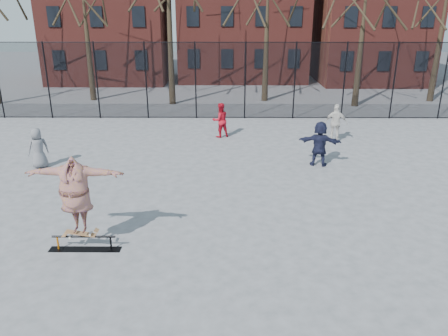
{
  "coord_description": "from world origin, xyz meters",
  "views": [
    {
      "loc": [
        0.25,
        -10.03,
        5.65
      ],
      "look_at": [
        0.17,
        1.5,
        1.38
      ],
      "focal_mm": 35.0,
      "sensor_mm": 36.0,
      "label": 1
    }
  ],
  "objects_px": {
    "skate_rail": "(85,244)",
    "bystander_red": "(220,120)",
    "skateboard": "(81,234)",
    "bystander_grey": "(38,148)",
    "bystander_navy": "(320,144)",
    "skater": "(76,197)",
    "bystander_white": "(336,123)"
  },
  "relations": [
    {
      "from": "skateboard",
      "to": "skater",
      "type": "height_order",
      "value": "skater"
    },
    {
      "from": "skateboard",
      "to": "skater",
      "type": "xyz_separation_m",
      "value": [
        0.0,
        0.0,
        1.0
      ]
    },
    {
      "from": "skate_rail",
      "to": "skateboard",
      "type": "bearing_deg",
      "value": -180.0
    },
    {
      "from": "bystander_red",
      "to": "bystander_navy",
      "type": "bearing_deg",
      "value": 110.54
    },
    {
      "from": "bystander_navy",
      "to": "bystander_white",
      "type": "bearing_deg",
      "value": -99.38
    },
    {
      "from": "skater",
      "to": "bystander_red",
      "type": "relative_size",
      "value": 1.48
    },
    {
      "from": "skateboard",
      "to": "bystander_navy",
      "type": "bearing_deg",
      "value": 41.36
    },
    {
      "from": "skate_rail",
      "to": "skateboard",
      "type": "xyz_separation_m",
      "value": [
        -0.06,
        -0.0,
        0.28
      ]
    },
    {
      "from": "skater",
      "to": "bystander_white",
      "type": "height_order",
      "value": "skater"
    },
    {
      "from": "skater",
      "to": "bystander_grey",
      "type": "distance_m",
      "value": 6.81
    },
    {
      "from": "skate_rail",
      "to": "bystander_red",
      "type": "relative_size",
      "value": 1.12
    },
    {
      "from": "skate_rail",
      "to": "skateboard",
      "type": "height_order",
      "value": "skateboard"
    },
    {
      "from": "skateboard",
      "to": "bystander_navy",
      "type": "distance_m",
      "value": 9.39
    },
    {
      "from": "bystander_white",
      "to": "bystander_navy",
      "type": "height_order",
      "value": "bystander_navy"
    },
    {
      "from": "bystander_grey",
      "to": "skater",
      "type": "bearing_deg",
      "value": 84.1
    },
    {
      "from": "skater",
      "to": "skate_rail",
      "type": "bearing_deg",
      "value": 0.92
    },
    {
      "from": "bystander_red",
      "to": "bystander_white",
      "type": "height_order",
      "value": "bystander_white"
    },
    {
      "from": "bystander_grey",
      "to": "skateboard",
      "type": "bearing_deg",
      "value": 84.1
    },
    {
      "from": "bystander_white",
      "to": "bystander_grey",
      "type": "bearing_deg",
      "value": 29.78
    },
    {
      "from": "bystander_red",
      "to": "skate_rail",
      "type": "bearing_deg",
      "value": 48.15
    },
    {
      "from": "bystander_grey",
      "to": "bystander_navy",
      "type": "xyz_separation_m",
      "value": [
        10.43,
        0.33,
        0.1
      ]
    },
    {
      "from": "bystander_grey",
      "to": "bystander_white",
      "type": "xyz_separation_m",
      "value": [
        11.77,
        3.46,
        0.08
      ]
    },
    {
      "from": "skateboard",
      "to": "skater",
      "type": "relative_size",
      "value": 0.34
    },
    {
      "from": "skater",
      "to": "bystander_navy",
      "type": "distance_m",
      "value": 9.4
    },
    {
      "from": "skateboard",
      "to": "bystander_red",
      "type": "height_order",
      "value": "bystander_red"
    },
    {
      "from": "skater",
      "to": "bystander_navy",
      "type": "bearing_deg",
      "value": 42.28
    },
    {
      "from": "skateboard",
      "to": "bystander_grey",
      "type": "bearing_deg",
      "value": 120.02
    },
    {
      "from": "bystander_red",
      "to": "skater",
      "type": "bearing_deg",
      "value": 47.83
    },
    {
      "from": "skateboard",
      "to": "bystander_red",
      "type": "xyz_separation_m",
      "value": [
        3.27,
        10.02,
        0.36
      ]
    },
    {
      "from": "bystander_navy",
      "to": "skateboard",
      "type": "bearing_deg",
      "value": 55.19
    },
    {
      "from": "skateboard",
      "to": "bystander_grey",
      "type": "height_order",
      "value": "bystander_grey"
    },
    {
      "from": "skateboard",
      "to": "bystander_white",
      "type": "height_order",
      "value": "bystander_white"
    }
  ]
}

